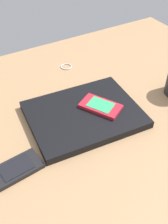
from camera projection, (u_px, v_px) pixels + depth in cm
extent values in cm
cube|color=#9E7751|center=(83.00, 110.00, 81.35)|extent=(120.00, 80.00, 3.00)
cube|color=black|center=(84.00, 114.00, 75.88)|extent=(32.07, 25.83, 2.18)
cube|color=red|center=(101.00, 106.00, 76.09)|extent=(10.91, 12.72, 0.96)
cube|color=#33A566|center=(101.00, 105.00, 75.73)|extent=(7.62, 8.38, 0.14)
cube|color=black|center=(16.00, 169.00, 62.71)|extent=(12.30, 7.54, 1.12)
cube|color=black|center=(16.00, 167.00, 62.29)|extent=(7.73, 5.68, 0.14)
torus|color=silver|center=(66.00, 67.00, 95.96)|extent=(3.91, 3.91, 0.36)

